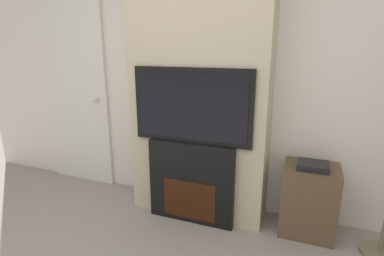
# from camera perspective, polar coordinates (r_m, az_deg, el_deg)

# --- Properties ---
(wall_back) EXTENTS (6.00, 0.06, 2.70)m
(wall_back) POSITION_cam_1_polar(r_m,az_deg,el_deg) (2.93, 3.04, 10.65)
(wall_back) COLOR silver
(wall_back) RESTS_ON ground_plane
(chimney_breast) EXTENTS (1.27, 0.39, 2.70)m
(chimney_breast) POSITION_cam_1_polar(r_m,az_deg,el_deg) (2.72, 1.52, 10.31)
(chimney_breast) COLOR #BCAD8E
(chimney_breast) RESTS_ON ground_plane
(fireplace) EXTENTS (0.80, 0.15, 0.76)m
(fireplace) POSITION_cam_1_polar(r_m,az_deg,el_deg) (2.80, -0.01, -10.25)
(fireplace) COLOR black
(fireplace) RESTS_ON ground_plane
(television) EXTENTS (1.07, 0.07, 0.65)m
(television) POSITION_cam_1_polar(r_m,az_deg,el_deg) (2.57, -0.03, 4.21)
(television) COLOR black
(television) RESTS_ON fireplace
(media_stand) EXTENTS (0.45, 0.38, 0.66)m
(media_stand) POSITION_cam_1_polar(r_m,az_deg,el_deg) (2.83, 21.37, -12.48)
(media_stand) COLOR brown
(media_stand) RESTS_ON ground_plane
(entry_door) EXTENTS (0.82, 0.09, 2.10)m
(entry_door) POSITION_cam_1_polar(r_m,az_deg,el_deg) (3.72, -20.98, 5.97)
(entry_door) COLOR silver
(entry_door) RESTS_ON ground_plane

